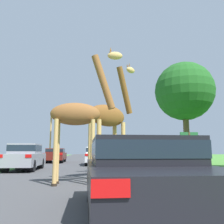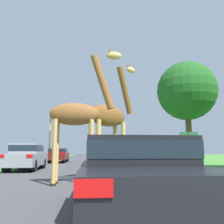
# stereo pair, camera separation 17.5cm
# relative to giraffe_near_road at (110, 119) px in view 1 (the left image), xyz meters

# --- Properties ---
(road) EXTENTS (7.35, 120.00, 0.00)m
(road) POSITION_rel_giraffe_near_road_xyz_m (-1.68, 18.82, -2.52)
(road) COLOR #424244
(road) RESTS_ON ground
(giraffe_near_road) EXTENTS (2.54, 2.13, 5.43)m
(giraffe_near_road) POSITION_rel_giraffe_near_road_xyz_m (0.00, 0.00, 0.00)
(giraffe_near_road) COLOR tan
(giraffe_near_road) RESTS_ON ground
(giraffe_companion) EXTENTS (2.56, 0.75, 4.94)m
(giraffe_companion) POSITION_rel_giraffe_near_road_xyz_m (-1.26, -1.96, -0.12)
(giraffe_companion) COLOR tan
(giraffe_companion) RESTS_ON ground
(car_lead_maroon) EXTENTS (1.81, 4.43, 1.34)m
(car_lead_maroon) POSITION_rel_giraffe_near_road_xyz_m (-0.07, -6.05, -1.80)
(car_lead_maroon) COLOR black
(car_lead_maroon) RESTS_ON ground
(car_queue_right) EXTENTS (1.97, 4.08, 1.35)m
(car_queue_right) POSITION_rel_giraffe_near_road_xyz_m (0.77, 3.87, -1.81)
(car_queue_right) COLOR #144C28
(car_queue_right) RESTS_ON ground
(car_queue_left) EXTENTS (1.83, 4.71, 1.40)m
(car_queue_left) POSITION_rel_giraffe_near_road_xyz_m (0.85, 16.63, -1.79)
(car_queue_left) COLOR navy
(car_queue_left) RESTS_ON ground
(car_far_ahead) EXTENTS (1.78, 4.28, 1.44)m
(car_far_ahead) POSITION_rel_giraffe_near_road_xyz_m (-0.20, 9.48, -1.75)
(car_far_ahead) COLOR silver
(car_far_ahead) RESTS_ON ground
(car_verge_right) EXTENTS (1.72, 4.42, 1.55)m
(car_verge_right) POSITION_rel_giraffe_near_road_xyz_m (-4.62, 4.52, -1.71)
(car_verge_right) COLOR gray
(car_verge_right) RESTS_ON ground
(car_rear_follower) EXTENTS (1.85, 4.77, 1.37)m
(car_rear_follower) POSITION_rel_giraffe_near_road_xyz_m (-4.03, 14.20, -1.78)
(car_rear_follower) COLOR #561914
(car_rear_follower) RESTS_ON ground
(tree_right_cluster) EXTENTS (5.21, 5.21, 9.01)m
(tree_right_cluster) POSITION_rel_giraffe_near_road_xyz_m (7.64, 9.46, 3.84)
(tree_right_cluster) COLOR brown
(tree_right_cluster) RESTS_ON ground
(sign_post) EXTENTS (0.70, 0.08, 1.82)m
(sign_post) POSITION_rel_giraffe_near_road_xyz_m (2.86, -1.66, -1.26)
(sign_post) COLOR #4C3823
(sign_post) RESTS_ON ground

